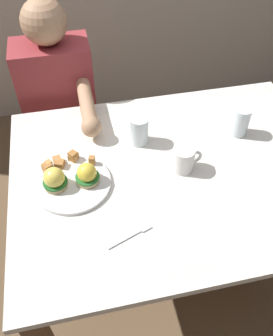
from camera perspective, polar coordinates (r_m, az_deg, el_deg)
The scene contains 8 objects.
ground_plane at distance 1.90m, azimuth 4.65°, elevation -15.51°, with size 6.00×6.00×0.00m, color brown.
dining_table at distance 1.37m, azimuth 6.23°, elevation -3.18°, with size 1.20×0.90×0.74m.
eggs_benedict_plate at distance 1.24m, azimuth -10.64°, elevation -1.81°, with size 0.27×0.27×0.09m.
coffee_mug at distance 1.26m, azimuth 7.71°, elevation 1.45°, with size 0.11×0.08×0.09m.
fork at distance 1.11m, azimuth -0.69°, elevation -10.73°, with size 0.15×0.07×0.00m.
water_glass_near at distance 1.36m, azimuth 0.41°, elevation 5.86°, with size 0.07×0.07×0.12m.
water_glass_far at distance 1.45m, azimuth 16.39°, elevation 7.07°, with size 0.07×0.07×0.12m.
diner_person at distance 1.76m, azimuth -12.20°, elevation 9.93°, with size 0.34×0.54×1.14m.
Camera 1 is at (-0.33, -0.82, 1.68)m, focal length 37.63 mm.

